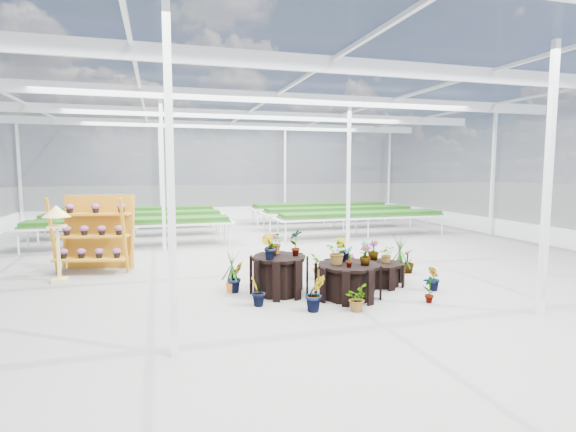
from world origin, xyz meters
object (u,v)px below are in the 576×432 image
object	(u,v)px
plinth_mid	(348,281)
bird_table	(58,244)
plinth_tall	(279,275)
plinth_low	(378,274)
shelf_rack	(94,234)

from	to	relation	value
plinth_mid	bird_table	distance (m)	6.25
plinth_mid	bird_table	bearing A→B (deg)	152.82
bird_table	plinth_tall	bearing A→B (deg)	-36.56
plinth_tall	plinth_mid	xyz separation A→B (m)	(1.20, -0.60, -0.05)
plinth_tall	plinth_low	distance (m)	2.21
plinth_mid	plinth_tall	bearing A→B (deg)	153.43
plinth_mid	bird_table	world-z (taller)	bird_table
plinth_mid	plinth_low	size ratio (longest dim) A/B	1.16
plinth_tall	shelf_rack	world-z (taller)	shelf_rack
plinth_low	shelf_rack	bearing A→B (deg)	152.88
shelf_rack	bird_table	xyz separation A→B (m)	(-0.61, -0.89, -0.07)
plinth_tall	bird_table	distance (m)	4.91
shelf_rack	plinth_tall	bearing A→B (deg)	-27.44
plinth_tall	plinth_mid	size ratio (longest dim) A/B	0.90
shelf_rack	bird_table	distance (m)	1.08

